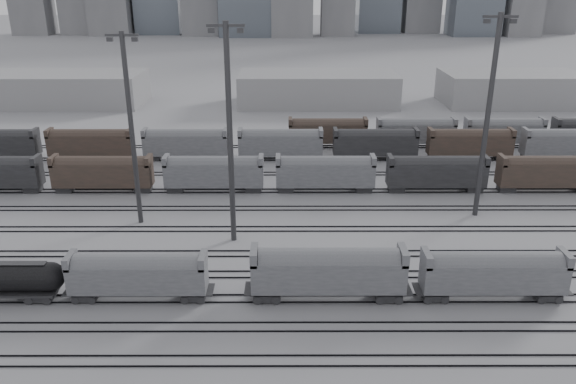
{
  "coord_description": "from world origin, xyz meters",
  "views": [
    {
      "loc": [
        2.12,
        -48.86,
        31.09
      ],
      "look_at": [
        2.28,
        21.25,
        4.0
      ],
      "focal_mm": 35.0,
      "sensor_mm": 36.0,
      "label": 1
    }
  ],
  "objects_px": {
    "hopper_car_b": "(328,269)",
    "light_mast_c": "(230,131)",
    "hopper_car_a": "(138,273)",
    "hopper_car_c": "(494,271)"
  },
  "relations": [
    {
      "from": "light_mast_c",
      "to": "hopper_car_a",
      "type": "bearing_deg",
      "value": -120.99
    },
    {
      "from": "hopper_car_c",
      "to": "light_mast_c",
      "type": "distance_m",
      "value": 32.77
    },
    {
      "from": "hopper_car_b",
      "to": "hopper_car_c",
      "type": "height_order",
      "value": "hopper_car_b"
    },
    {
      "from": "hopper_car_a",
      "to": "hopper_car_c",
      "type": "bearing_deg",
      "value": -0.0
    },
    {
      "from": "light_mast_c",
      "to": "hopper_car_c",
      "type": "bearing_deg",
      "value": -26.83
    },
    {
      "from": "hopper_car_b",
      "to": "light_mast_c",
      "type": "distance_m",
      "value": 20.62
    },
    {
      "from": "hopper_car_a",
      "to": "hopper_car_b",
      "type": "relative_size",
      "value": 0.89
    },
    {
      "from": "hopper_car_a",
      "to": "light_mast_c",
      "type": "distance_m",
      "value": 19.64
    },
    {
      "from": "hopper_car_a",
      "to": "light_mast_c",
      "type": "height_order",
      "value": "light_mast_c"
    },
    {
      "from": "light_mast_c",
      "to": "hopper_car_b",
      "type": "bearing_deg",
      "value": -52.13
    }
  ]
}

